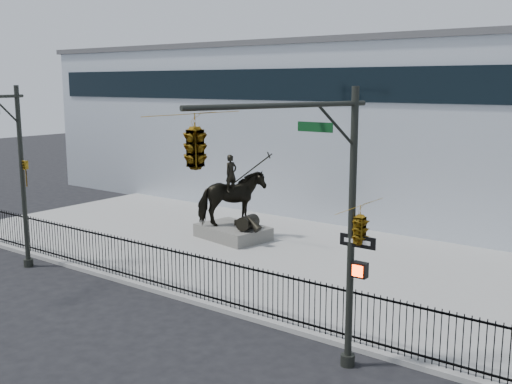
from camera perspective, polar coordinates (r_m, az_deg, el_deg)
The scene contains 8 objects.
ground at distance 19.80m, azimuth -10.10°, elevation -10.76°, with size 120.00×120.00×0.00m, color black.
plaza at distance 24.81m, azimuth 1.78°, elevation -6.05°, with size 30.00×12.00×0.15m, color gray.
building at distance 35.37m, azimuth 14.03°, elevation 5.85°, with size 44.00×14.00×9.00m, color silver.
picket_fence at distance 20.32m, azimuth -7.60°, elevation -7.43°, with size 22.10×0.10×1.50m.
statue_plinth at distance 27.11m, azimuth -2.22°, elevation -3.84°, with size 3.12×2.14×0.58m, color #52504B.
equestrian_statue at distance 26.74m, azimuth -2.16°, elevation -0.71°, with size 3.94×2.81×3.38m.
traffic_signal_left at distance 23.77m, azimuth -22.78°, elevation 2.17°, with size 1.52×4.84×7.00m.
traffic_signal_right at distance 12.92m, azimuth 2.59°, elevation 0.45°, with size 2.17×6.86×7.00m.
Camera 1 is at (13.58, -12.55, 7.06)m, focal length 42.00 mm.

